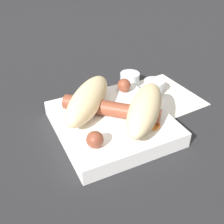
% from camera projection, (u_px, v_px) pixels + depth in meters
% --- Properties ---
extents(ground_plane, '(3.00, 3.00, 0.00)m').
position_uv_depth(ground_plane, '(112.00, 129.00, 0.51)').
color(ground_plane, '#232326').
extents(food_tray, '(0.20, 0.19, 0.03)m').
position_uv_depth(food_tray, '(112.00, 123.00, 0.50)').
color(food_tray, white).
rests_on(food_tray, ground_plane).
extents(bread_roll, '(0.22, 0.22, 0.05)m').
position_uv_depth(bread_roll, '(116.00, 104.00, 0.48)').
color(bread_roll, beige).
rests_on(bread_roll, food_tray).
extents(sausage, '(0.16, 0.15, 0.03)m').
position_uv_depth(sausage, '(111.00, 109.00, 0.49)').
color(sausage, brown).
rests_on(sausage, food_tray).
extents(pickled_veggies, '(0.04, 0.04, 0.00)m').
position_uv_depth(pickled_veggies, '(150.00, 124.00, 0.48)').
color(pickled_veggies, '#F99E4C').
rests_on(pickled_veggies, food_tray).
extents(napkin, '(0.17, 0.17, 0.00)m').
position_uv_depth(napkin, '(157.00, 97.00, 0.60)').
color(napkin, white).
rests_on(napkin, ground_plane).
extents(condiment_cup_near, '(0.04, 0.04, 0.03)m').
position_uv_depth(condiment_cup_near, '(153.00, 88.00, 0.61)').
color(condiment_cup_near, silver).
rests_on(condiment_cup_near, ground_plane).
extents(condiment_cup_far, '(0.04, 0.04, 0.03)m').
position_uv_depth(condiment_cup_far, '(130.00, 80.00, 0.64)').
color(condiment_cup_far, silver).
rests_on(condiment_cup_far, ground_plane).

